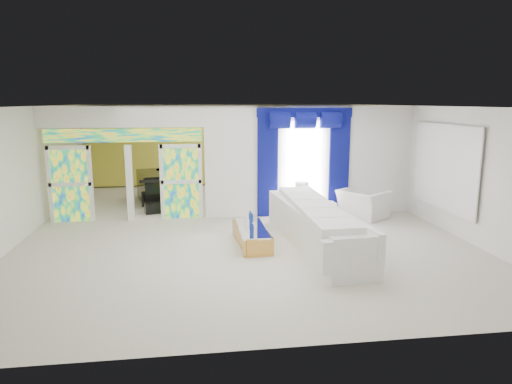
{
  "coord_description": "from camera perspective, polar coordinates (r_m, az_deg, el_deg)",
  "views": [
    {
      "loc": [
        -1.08,
        -11.33,
        3.12
      ],
      "look_at": [
        0.3,
        -1.2,
        1.1
      ],
      "focal_mm": 32.34,
      "sensor_mm": 36.0,
      "label": 1
    }
  ],
  "objects": [
    {
      "name": "floor",
      "position": [
        11.8,
        -2.24,
        -4.16
      ],
      "size": [
        12.0,
        12.0,
        0.0
      ],
      "primitive_type": "plane",
      "color": "#B7AF9E",
      "rests_on": "ground"
    },
    {
      "name": "dividing_wall",
      "position": [
        12.85,
        6.88,
        3.85
      ],
      "size": [
        5.7,
        0.18,
        3.0
      ],
      "primitive_type": "cube",
      "color": "white",
      "rests_on": "ground"
    },
    {
      "name": "dividing_header",
      "position": [
        12.46,
        -16.12,
        8.93
      ],
      "size": [
        4.3,
        0.18,
        0.55
      ],
      "primitive_type": "cube",
      "color": "white",
      "rests_on": "dividing_wall"
    },
    {
      "name": "stained_panel_left",
      "position": [
        12.91,
        -21.98,
        0.91
      ],
      "size": [
        0.95,
        0.04,
        2.0
      ],
      "primitive_type": "cube",
      "color": "#994C3F",
      "rests_on": "ground"
    },
    {
      "name": "stained_panel_right",
      "position": [
        12.51,
        -9.23,
        1.28
      ],
      "size": [
        0.95,
        0.04,
        2.0
      ],
      "primitive_type": "cube",
      "color": "#994C3F",
      "rests_on": "ground"
    },
    {
      "name": "stained_transom",
      "position": [
        12.48,
        -16.01,
        6.75
      ],
      "size": [
        4.0,
        0.05,
        0.35
      ],
      "primitive_type": "cube",
      "color": "#994C3F",
      "rests_on": "dividing_header"
    },
    {
      "name": "window_pane",
      "position": [
        12.7,
        5.89,
        3.56
      ],
      "size": [
        1.0,
        0.02,
        2.3
      ],
      "primitive_type": "cube",
      "color": "white",
      "rests_on": "dividing_wall"
    },
    {
      "name": "blue_drape_left",
      "position": [
        12.48,
        1.45,
        3.25
      ],
      "size": [
        0.55,
        0.1,
        2.8
      ],
      "primitive_type": "cube",
      "color": "#08044D",
      "rests_on": "ground"
    },
    {
      "name": "blue_drape_right",
      "position": [
        12.95,
        10.23,
        3.36
      ],
      "size": [
        0.55,
        0.1,
        2.8
      ],
      "primitive_type": "cube",
      "color": "#08044D",
      "rests_on": "ground"
    },
    {
      "name": "blue_pelmet",
      "position": [
        12.56,
        6.05,
        9.75
      ],
      "size": [
        2.6,
        0.12,
        0.25
      ],
      "primitive_type": "cube",
      "color": "#08044D",
      "rests_on": "dividing_wall"
    },
    {
      "name": "wall_mirror",
      "position": [
        12.06,
        22.3,
        2.86
      ],
      "size": [
        0.04,
        2.7,
        1.9
      ],
      "primitive_type": "cube",
      "color": "white",
      "rests_on": "ground"
    },
    {
      "name": "gold_curtains",
      "position": [
        17.34,
        -4.18,
        5.78
      ],
      "size": [
        9.7,
        0.12,
        2.9
      ],
      "primitive_type": "cube",
      "color": "gold",
      "rests_on": "ground"
    },
    {
      "name": "white_sofa",
      "position": [
        10.1,
        7.32,
        -4.41
      ],
      "size": [
        1.31,
        4.48,
        0.84
      ],
      "primitive_type": "cube",
      "rotation": [
        0.0,
        0.0,
        0.08
      ],
      "color": "silver",
      "rests_on": "ground"
    },
    {
      "name": "coffee_table",
      "position": [
        10.2,
        -0.53,
        -5.52
      ],
      "size": [
        0.71,
        1.75,
        0.38
      ],
      "primitive_type": "cube",
      "rotation": [
        0.0,
        0.0,
        0.08
      ],
      "color": "gold",
      "rests_on": "ground"
    },
    {
      "name": "console_table",
      "position": [
        12.54,
        6.96,
        -2.32
      ],
      "size": [
        1.3,
        0.49,
        0.42
      ],
      "primitive_type": "cube",
      "rotation": [
        0.0,
        0.0,
        0.07
      ],
      "color": "white",
      "rests_on": "ground"
    },
    {
      "name": "table_lamp",
      "position": [
        12.36,
        5.67,
        -0.1
      ],
      "size": [
        0.36,
        0.36,
        0.58
      ],
      "primitive_type": "cylinder",
      "color": "white",
      "rests_on": "console_table"
    },
    {
      "name": "armchair",
      "position": [
        12.84,
        13.1,
        -1.45
      ],
      "size": [
        1.5,
        1.54,
        0.76
      ],
      "primitive_type": "imported",
      "rotation": [
        0.0,
        0.0,
        2.17
      ],
      "color": "silver",
      "rests_on": "ground"
    },
    {
      "name": "grand_piano",
      "position": [
        14.9,
        -11.4,
        0.69
      ],
      "size": [
        1.81,
        2.13,
        0.93
      ],
      "primitive_type": "cube",
      "rotation": [
        0.0,
        0.0,
        0.24
      ],
      "color": "black",
      "rests_on": "ground"
    },
    {
      "name": "piano_bench",
      "position": [
        13.4,
        -11.75,
        -1.9
      ],
      "size": [
        0.91,
        0.53,
        0.29
      ],
      "primitive_type": "cube",
      "rotation": [
        0.0,
        0.0,
        0.24
      ],
      "color": "black",
      "rests_on": "ground"
    },
    {
      "name": "tv_console",
      "position": [
        14.07,
        -22.48,
        -0.77
      ],
      "size": [
        0.61,
        0.57,
        0.83
      ],
      "primitive_type": "cube",
      "rotation": [
        0.0,
        0.0,
        0.09
      ],
      "color": "tan",
      "rests_on": "ground"
    },
    {
      "name": "chandelier",
      "position": [
        14.79,
        -12.65,
        9.09
      ],
      "size": [
        0.6,
        0.6,
        0.6
      ],
      "primitive_type": "sphere",
      "color": "gold",
      "rests_on": "ceiling"
    },
    {
      "name": "decanters",
      "position": [
        10.12,
        -0.64,
        -3.95
      ],
      "size": [
        0.21,
        1.16,
        0.3
      ],
      "color": "navy",
      "rests_on": "coffee_table"
    }
  ]
}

